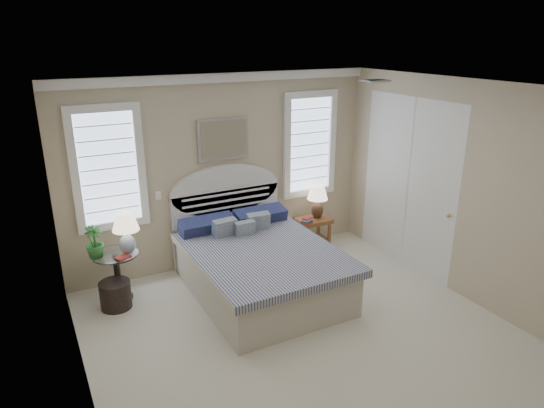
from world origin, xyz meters
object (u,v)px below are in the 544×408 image
Objects in this scene: lamp_left at (126,229)px; floor_pot at (116,295)px; lamp_right at (317,198)px; nightstand_right at (313,227)px; bed at (257,263)px; side_table_left at (117,271)px.

floor_pot is at bearing -150.36° from lamp_left.
nightstand_right is at bearing -169.65° from lamp_right.
lamp_left is at bearing -176.89° from nightstand_right.
bed is at bearing -152.79° from lamp_right.
lamp_left reaches higher than nightstand_right.
lamp_right is at bearing 27.21° from bed.
bed is at bearing -13.34° from floor_pot.
nightstand_right is at bearing 3.11° from lamp_left.
lamp_right is (3.10, 0.30, 0.67)m from floor_pot.
lamp_right reaches higher than side_table_left.
lamp_left reaches higher than floor_pot.
lamp_right is at bearing 10.35° from nightstand_right.
lamp_right is (1.37, 0.71, 0.46)m from bed.
lamp_left is at bearing 160.18° from bed.
floor_pot is 3.19m from lamp_right.
bed is at bearing -19.74° from side_table_left.
bed is 4.29× the size of nightstand_right.
side_table_left is at bearing 66.78° from floor_pot.
floor_pot is (-3.03, -0.28, -0.21)m from nightstand_right.
lamp_right reaches higher than nightstand_right.
lamp_left is (0.15, -0.05, 0.56)m from side_table_left.
lamp_left is (0.23, 0.13, 0.78)m from floor_pot.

